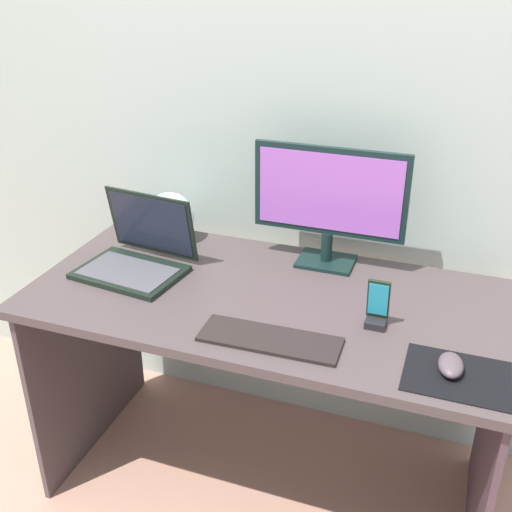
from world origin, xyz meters
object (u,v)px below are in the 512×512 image
object	(u,v)px
fishbowl	(170,217)
keyboard_external	(270,339)
monitor	(329,200)
phone_in_dock	(377,310)
mouse	(451,365)
laptop	(137,256)

from	to	relation	value
fishbowl	keyboard_external	world-z (taller)	fishbowl
monitor	phone_in_dock	world-z (taller)	monitor
keyboard_external	phone_in_dock	bearing A→B (deg)	33.00
keyboard_external	phone_in_dock	xyz separation A→B (m)	(0.25, 0.17, 0.04)
fishbowl	phone_in_dock	world-z (taller)	fishbowl
monitor	mouse	size ratio (longest dim) A/B	4.84
phone_in_dock	laptop	bearing A→B (deg)	174.77
keyboard_external	mouse	distance (m)	0.45
mouse	phone_in_dock	xyz separation A→B (m)	(-0.21, 0.15, 0.03)
phone_in_dock	keyboard_external	bearing A→B (deg)	-145.48
monitor	keyboard_external	world-z (taller)	monitor
keyboard_external	mouse	bearing A→B (deg)	1.18
laptop	keyboard_external	distance (m)	0.58
monitor	mouse	world-z (taller)	monitor
monitor	mouse	bearing A→B (deg)	-47.48
keyboard_external	laptop	bearing A→B (deg)	153.85
mouse	keyboard_external	bearing A→B (deg)	176.32
mouse	monitor	bearing A→B (deg)	126.13
laptop	fishbowl	xyz separation A→B (m)	(-0.01, 0.24, 0.03)
monitor	keyboard_external	bearing A→B (deg)	-93.44
laptop	fishbowl	world-z (taller)	laptop
mouse	fishbowl	bearing A→B (deg)	148.42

